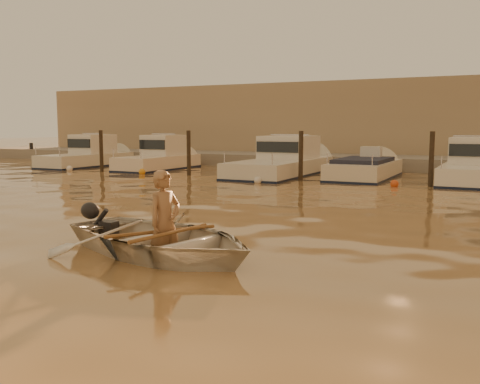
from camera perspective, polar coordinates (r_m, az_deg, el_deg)
The scene contains 21 objects.
ground_plane at distance 9.97m, azimuth -20.50°, elevation -5.97°, with size 160.00×160.00×0.00m, color olive.
dinghy at distance 9.11m, azimuth -8.41°, elevation -4.97°, with size 2.77×3.88×0.80m, color silver.
person at distance 8.98m, azimuth -8.03°, elevation -3.25°, with size 0.64×0.42×1.75m, color #946D4A.
outboard_motor at distance 10.28m, azimuth -13.90°, elevation -3.76°, with size 0.90×0.40×0.70m, color black, non-canonical shape.
oar_port at distance 8.90m, azimuth -7.37°, elevation -4.33°, with size 0.06×0.06×2.10m, color brown.
oar_starboard at distance 9.05m, azimuth -8.22°, elevation -4.16°, with size 0.06×0.06×2.10m, color brown.
moored_boat_0 at distance 30.63m, azimuth -16.08°, elevation 3.81°, with size 2.04×6.57×1.75m, color silver, non-canonical shape.
moored_boat_1 at distance 27.65m, azimuth -8.75°, elevation 3.70°, with size 1.99×6.01×1.75m, color #EFDFC8, non-canonical shape.
moored_boat_2 at distance 24.38m, azimuth 4.61°, elevation 3.33°, with size 2.59×8.57×1.75m, color silver, non-canonical shape.
moored_boat_3 at distance 23.30m, azimuth 13.18°, elevation 2.01°, with size 2.17×6.22×0.95m, color beige, non-canonical shape.
moored_boat_4 at distance 22.69m, azimuth 23.43°, elevation 2.51°, with size 2.07×6.46×1.75m, color white, non-canonical shape.
piling_0 at distance 27.01m, azimuth -14.57°, elevation 4.06°, with size 0.18×0.18×2.20m, color #2D2319.
piling_1 at distance 24.04m, azimuth -5.49°, elevation 3.92°, with size 0.18×0.18×2.20m, color #2D2319.
piling_2 at distance 21.73m, azimuth 6.51°, elevation 3.59°, with size 0.18×0.18×2.20m, color #2D2319.
piling_3 at distance 20.59m, azimuth 19.73°, elevation 3.05°, with size 0.18×0.18×2.20m, color #2D2319.
fender_a at distance 27.82m, azimuth -17.73°, elevation 2.38°, with size 0.30×0.30×0.30m, color white.
fender_b at distance 25.02m, azimuth -10.41°, elevation 2.12°, with size 0.30×0.30×0.30m, color orange.
fender_c at distance 20.63m, azimuth 1.91°, elevation 1.23°, with size 0.30×0.30×0.30m, color silver.
fender_d at distance 20.18m, azimuth 16.15°, elevation 0.83°, with size 0.30×0.30×0.30m, color #CA4817.
quay at distance 29.08m, azimuth 12.01°, elevation 2.84°, with size 52.00×4.00×1.00m, color gray.
waterfront_building at distance 34.37m, azimuth 14.40°, elevation 7.14°, with size 46.00×7.00×4.80m, color #9E8466.
Camera 1 is at (7.14, -6.62, 2.15)m, focal length 40.00 mm.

